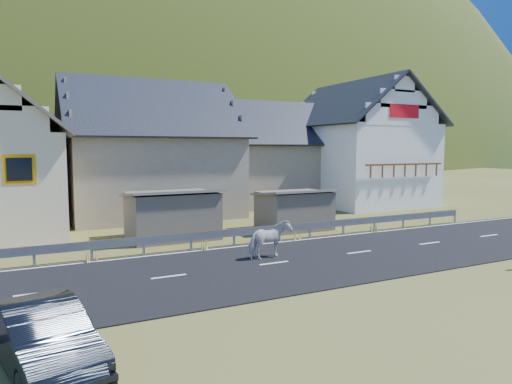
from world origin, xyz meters
TOP-DOWN VIEW (x-y plane):
  - ground at (0.00, 0.00)m, footprint 160.00×160.00m
  - road at (0.00, 0.00)m, footprint 60.00×7.00m
  - lane_markings at (0.00, 0.00)m, footprint 60.00×6.60m
  - guardrail at (-0.00, 3.68)m, footprint 28.10×0.09m
  - shed_left at (-2.00, 6.50)m, footprint 4.30×3.30m
  - shed_right at (4.50, 6.00)m, footprint 3.80×2.90m
  - house_stone_a at (-1.00, 15.00)m, footprint 10.80×9.80m
  - house_stone_b at (9.00, 17.00)m, footprint 9.80×8.80m
  - house_white at (15.00, 14.00)m, footprint 8.80×10.80m
  - mountain at (5.00, 180.00)m, footprint 440.00×280.00m
  - horse at (0.22, 0.77)m, footprint 1.09×1.84m
  - car at (-7.91, -5.10)m, footprint 2.25×4.21m

SIDE VIEW (x-z plane):
  - mountain at x=5.00m, z-range -150.00..110.00m
  - ground at x=0.00m, z-range 0.00..0.00m
  - road at x=0.00m, z-range 0.00..0.04m
  - lane_markings at x=0.00m, z-range 0.04..0.05m
  - guardrail at x=0.00m, z-range 0.19..0.94m
  - car at x=-7.91m, z-range 0.00..1.32m
  - horse at x=0.22m, z-range 0.04..1.50m
  - shed_right at x=4.50m, z-range -0.10..2.10m
  - shed_left at x=-2.00m, z-range -0.10..2.30m
  - house_stone_b at x=9.00m, z-range 0.19..8.29m
  - house_stone_a at x=-1.00m, z-range 0.18..9.08m
  - house_white at x=15.00m, z-range 0.21..9.91m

